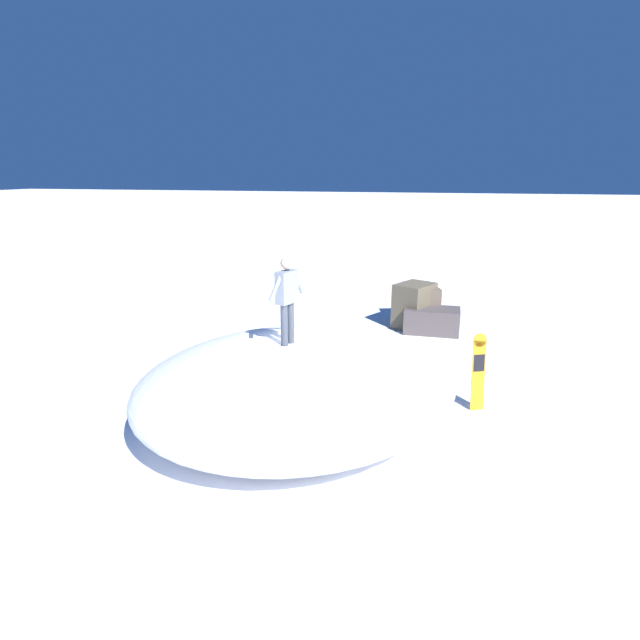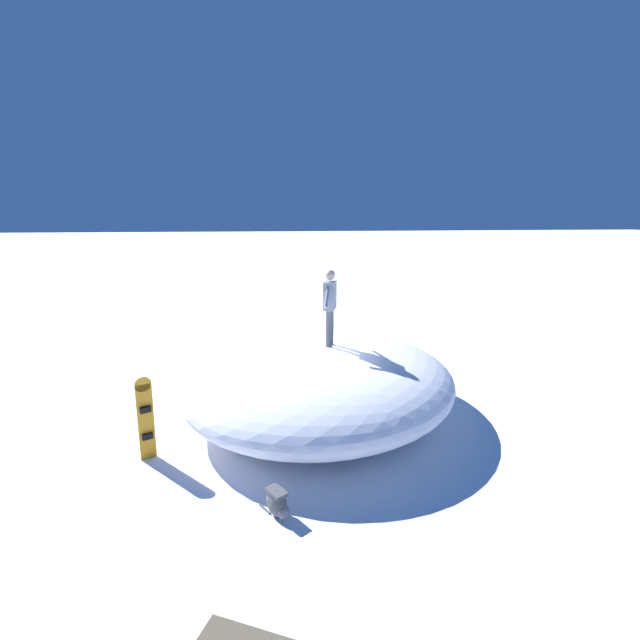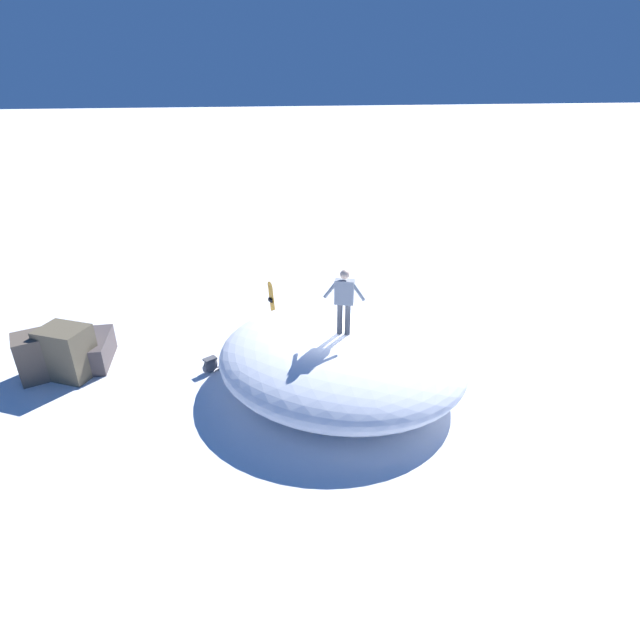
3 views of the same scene
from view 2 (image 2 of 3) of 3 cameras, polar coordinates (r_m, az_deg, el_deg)
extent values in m
plane|color=white|center=(10.65, -2.13, -11.91)|extent=(240.00, 240.00, 0.00)
ellipsoid|color=white|center=(10.31, 0.16, -7.77)|extent=(8.66, 8.82, 1.66)
cylinder|color=#333842|center=(9.86, 1.16, -1.11)|extent=(0.14, 0.14, 0.84)
cylinder|color=#333842|center=(10.05, 1.37, -0.83)|extent=(0.14, 0.14, 0.84)
cube|color=#8C939E|center=(9.80, 1.29, 3.19)|extent=(0.37, 0.51, 0.63)
sphere|color=beige|center=(9.73, 1.30, 5.84)|extent=(0.23, 0.23, 0.23)
cylinder|color=#8C939E|center=(9.48, 0.94, 3.18)|extent=(0.21, 0.40, 0.52)
cylinder|color=#8C939E|center=(10.10, 1.62, 3.81)|extent=(0.21, 0.40, 0.52)
cube|color=orange|center=(9.08, -21.53, -12.18)|extent=(0.32, 0.24, 1.55)
cylinder|color=orange|center=(8.73, -21.89, -7.72)|extent=(0.28, 0.16, 0.29)
cube|color=black|center=(8.96, -21.66, -10.59)|extent=(0.24, 0.13, 0.37)
cube|color=black|center=(8.91, -21.60, -10.71)|extent=(0.21, 0.15, 0.11)
cube|color=black|center=(9.18, -21.34, -13.81)|extent=(0.21, 0.15, 0.11)
ellipsoid|color=#4C4C51|center=(7.41, -5.62, -22.40)|extent=(0.44, 0.49, 0.45)
ellipsoid|color=slate|center=(7.32, -4.70, -23.51)|extent=(0.23, 0.20, 0.21)
cube|color=#4C4C51|center=(7.30, -5.66, -21.20)|extent=(0.37, 0.41, 0.06)
cylinder|color=#4C4C51|center=(7.72, -6.17, -22.66)|extent=(0.19, 0.27, 0.04)
cylinder|color=#4C4C51|center=(7.66, -7.13, -23.03)|extent=(0.19, 0.27, 0.04)
camera|label=1|loc=(18.77, -13.31, 14.27)|focal=28.95mm
camera|label=3|loc=(14.64, 55.14, 20.09)|focal=27.77mm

